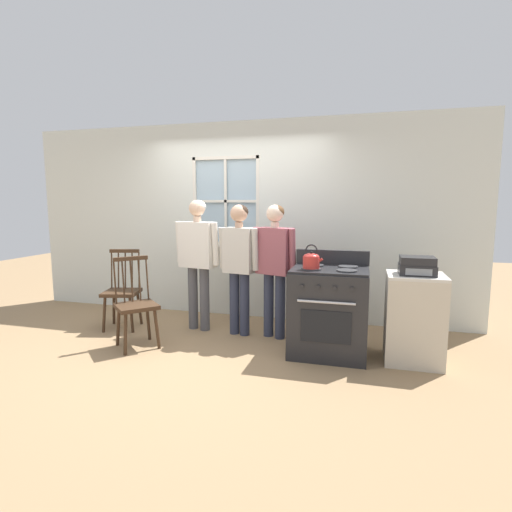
{
  "coord_description": "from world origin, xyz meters",
  "views": [
    {
      "loc": [
        1.71,
        -3.93,
        1.61
      ],
      "look_at": [
        0.52,
        0.41,
        1.0
      ],
      "focal_mm": 28.0,
      "sensor_mm": 36.0,
      "label": 1
    }
  ],
  "objects_px": {
    "stove": "(329,311)",
    "side_counter": "(414,318)",
    "person_teen_center": "(239,257)",
    "chair_near_wall": "(122,292)",
    "person_adult_right": "(275,258)",
    "chair_by_window": "(136,306)",
    "kettle": "(311,260)",
    "stereo": "(417,266)",
    "person_elderly_left": "(198,252)",
    "potted_plant": "(235,240)"
  },
  "relations": [
    {
      "from": "stove",
      "to": "side_counter",
      "type": "distance_m",
      "value": 0.84
    },
    {
      "from": "person_teen_center",
      "to": "stove",
      "type": "height_order",
      "value": "person_teen_center"
    },
    {
      "from": "chair_near_wall",
      "to": "person_adult_right",
      "type": "bearing_deg",
      "value": -9.26
    },
    {
      "from": "chair_by_window",
      "to": "chair_near_wall",
      "type": "bearing_deg",
      "value": 87.45
    },
    {
      "from": "chair_near_wall",
      "to": "kettle",
      "type": "xyz_separation_m",
      "value": [
        2.45,
        -0.34,
        0.56
      ]
    },
    {
      "from": "person_teen_center",
      "to": "side_counter",
      "type": "relative_size",
      "value": 1.76
    },
    {
      "from": "person_teen_center",
      "to": "kettle",
      "type": "height_order",
      "value": "person_teen_center"
    },
    {
      "from": "stereo",
      "to": "chair_near_wall",
      "type": "bearing_deg",
      "value": 176.46
    },
    {
      "from": "chair_near_wall",
      "to": "person_teen_center",
      "type": "xyz_separation_m",
      "value": [
        1.53,
        0.15,
        0.49
      ]
    },
    {
      "from": "stove",
      "to": "stereo",
      "type": "bearing_deg",
      "value": -0.41
    },
    {
      "from": "stereo",
      "to": "person_adult_right",
      "type": "bearing_deg",
      "value": 165.99
    },
    {
      "from": "person_elderly_left",
      "to": "kettle",
      "type": "xyz_separation_m",
      "value": [
        1.48,
        -0.54,
        0.03
      ]
    },
    {
      "from": "stove",
      "to": "side_counter",
      "type": "height_order",
      "value": "stove"
    },
    {
      "from": "person_adult_right",
      "to": "potted_plant",
      "type": "distance_m",
      "value": 1.03
    },
    {
      "from": "person_elderly_left",
      "to": "side_counter",
      "type": "bearing_deg",
      "value": 0.28
    },
    {
      "from": "person_adult_right",
      "to": "kettle",
      "type": "xyz_separation_m",
      "value": [
        0.5,
        -0.5,
        0.07
      ]
    },
    {
      "from": "chair_by_window",
      "to": "stereo",
      "type": "bearing_deg",
      "value": -40.47
    },
    {
      "from": "person_teen_center",
      "to": "stove",
      "type": "xyz_separation_m",
      "value": [
        1.11,
        -0.36,
        -0.49
      ]
    },
    {
      "from": "stove",
      "to": "person_adult_right",
      "type": "bearing_deg",
      "value": 151.04
    },
    {
      "from": "potted_plant",
      "to": "side_counter",
      "type": "height_order",
      "value": "potted_plant"
    },
    {
      "from": "stove",
      "to": "kettle",
      "type": "distance_m",
      "value": 0.59
    },
    {
      "from": "side_counter",
      "to": "stereo",
      "type": "xyz_separation_m",
      "value": [
        0.0,
        -0.02,
        0.54
      ]
    },
    {
      "from": "person_elderly_left",
      "to": "side_counter",
      "type": "height_order",
      "value": "person_elderly_left"
    },
    {
      "from": "stove",
      "to": "potted_plant",
      "type": "height_order",
      "value": "potted_plant"
    },
    {
      "from": "side_counter",
      "to": "person_adult_right",
      "type": "bearing_deg",
      "value": 166.73
    },
    {
      "from": "stove",
      "to": "side_counter",
      "type": "xyz_separation_m",
      "value": [
        0.84,
        0.01,
        -0.02
      ]
    },
    {
      "from": "chair_by_window",
      "to": "potted_plant",
      "type": "height_order",
      "value": "potted_plant"
    },
    {
      "from": "potted_plant",
      "to": "stereo",
      "type": "height_order",
      "value": "potted_plant"
    },
    {
      "from": "person_elderly_left",
      "to": "kettle",
      "type": "distance_m",
      "value": 1.58
    },
    {
      "from": "person_adult_right",
      "to": "potted_plant",
      "type": "height_order",
      "value": "person_adult_right"
    },
    {
      "from": "chair_by_window",
      "to": "kettle",
      "type": "height_order",
      "value": "kettle"
    },
    {
      "from": "chair_by_window",
      "to": "stereo",
      "type": "distance_m",
      "value": 3.0
    },
    {
      "from": "chair_near_wall",
      "to": "potted_plant",
      "type": "height_order",
      "value": "potted_plant"
    },
    {
      "from": "stereo",
      "to": "side_counter",
      "type": "bearing_deg",
      "value": 90.0
    },
    {
      "from": "chair_near_wall",
      "to": "side_counter",
      "type": "relative_size",
      "value": 1.12
    },
    {
      "from": "person_teen_center",
      "to": "chair_near_wall",
      "type": "bearing_deg",
      "value": -165.71
    },
    {
      "from": "side_counter",
      "to": "person_elderly_left",
      "type": "bearing_deg",
      "value": 171.0
    },
    {
      "from": "potted_plant",
      "to": "person_elderly_left",
      "type": "bearing_deg",
      "value": -111.01
    },
    {
      "from": "side_counter",
      "to": "chair_near_wall",
      "type": "bearing_deg",
      "value": 176.8
    },
    {
      "from": "chair_by_window",
      "to": "stove",
      "type": "xyz_separation_m",
      "value": [
        2.09,
        0.35,
        0.01
      ]
    },
    {
      "from": "person_elderly_left",
      "to": "stove",
      "type": "xyz_separation_m",
      "value": [
        1.66,
        -0.41,
        -0.52
      ]
    },
    {
      "from": "person_teen_center",
      "to": "stereo",
      "type": "relative_size",
      "value": 4.65
    },
    {
      "from": "chair_near_wall",
      "to": "person_elderly_left",
      "type": "xyz_separation_m",
      "value": [
        0.97,
        0.2,
        0.53
      ]
    },
    {
      "from": "person_elderly_left",
      "to": "person_adult_right",
      "type": "distance_m",
      "value": 0.99
    },
    {
      "from": "person_elderly_left",
      "to": "stereo",
      "type": "height_order",
      "value": "person_elderly_left"
    },
    {
      "from": "person_adult_right",
      "to": "potted_plant",
      "type": "relative_size",
      "value": 6.28
    },
    {
      "from": "chair_by_window",
      "to": "person_teen_center",
      "type": "relative_size",
      "value": 0.64
    },
    {
      "from": "stove",
      "to": "side_counter",
      "type": "bearing_deg",
      "value": 1.0
    },
    {
      "from": "chair_near_wall",
      "to": "person_teen_center",
      "type": "relative_size",
      "value": 0.64
    },
    {
      "from": "chair_near_wall",
      "to": "person_adult_right",
      "type": "height_order",
      "value": "person_adult_right"
    }
  ]
}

